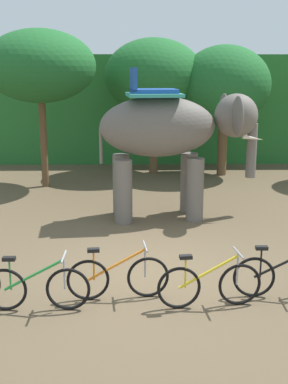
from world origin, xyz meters
name	(u,v)px	position (x,y,z in m)	size (l,w,h in m)	color
ground_plane	(150,270)	(0.00, 0.00, 0.00)	(80.00, 80.00, 0.00)	brown
foliage_hedge	(141,105)	(0.00, 13.93, 2.15)	(36.00, 6.00, 4.30)	#28702D
tree_far_left	(40,66)	(-3.22, 7.10, 3.82)	(3.48, 3.48, 4.96)	brown
tree_far_right	(154,76)	(0.40, 9.25, 3.49)	(3.51, 3.51, 4.82)	brown
tree_center	(225,85)	(2.86, 8.83, 3.19)	(3.19, 3.19, 4.57)	brown
elephant	(171,132)	(0.62, 3.57, 2.20)	(4.21, 2.09, 3.78)	#665E56
bike_green	(36,288)	(-1.85, -1.57, 0.39)	(1.71, 0.52, 0.92)	black
bike_orange	(118,277)	(-0.57, -1.17, 0.39)	(1.71, 0.52, 0.92)	black
bike_yellow	(209,284)	(0.91, -1.50, 0.39)	(1.70, 0.52, 0.92)	black
bike_black	(284,276)	(2.20, -1.17, 0.39)	(1.71, 0.52, 0.92)	black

